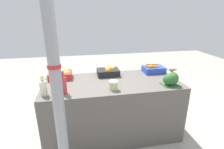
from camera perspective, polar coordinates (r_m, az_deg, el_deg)
The scene contains 12 objects.
ground_plane at distance 2.76m, azimuth -0.00°, elevation -17.96°, with size 10.00×10.00×0.00m, color gray.
market_table at distance 2.53m, azimuth -0.00°, elevation -10.75°, with size 1.82×0.83×0.80m, color #56514C.
support_pole at distance 1.52m, azimuth -17.91°, elevation -1.56°, with size 0.11×0.11×2.31m.
apple_crate at distance 2.55m, azimuth -16.41°, elevation 0.01°, with size 0.32×0.23×0.12m.
orange_crate at distance 2.58m, azimuth -1.11°, elevation 1.06°, with size 0.32×0.23×0.13m.
carrot_crate at distance 2.77m, azimuth 13.42°, elevation 1.74°, with size 0.32×0.23×0.13m.
broccoli_pile at distance 2.33m, azimuth 18.80°, elevation -1.48°, with size 0.22×0.19×0.18m.
juice_bottle_cloudy at distance 2.09m, azimuth -21.53°, elevation -3.84°, with size 0.08×0.08×0.23m.
juice_bottle_golden at distance 2.06m, azimuth -18.34°, elevation -3.39°, with size 0.07×0.07×0.26m.
juice_bottle_ruby at distance 2.05m, azimuth -15.60°, elevation -2.96°, with size 0.07×0.07×0.29m.
pickle_jar at distance 2.09m, azimuth 0.47°, elevation -3.57°, with size 0.10×0.10×0.11m.
sparrow_bird at distance 2.31m, azimuth 19.07°, elevation 1.47°, with size 0.12×0.09×0.05m.
Camera 1 is at (-0.42, -2.15, 1.69)m, focal length 28.00 mm.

